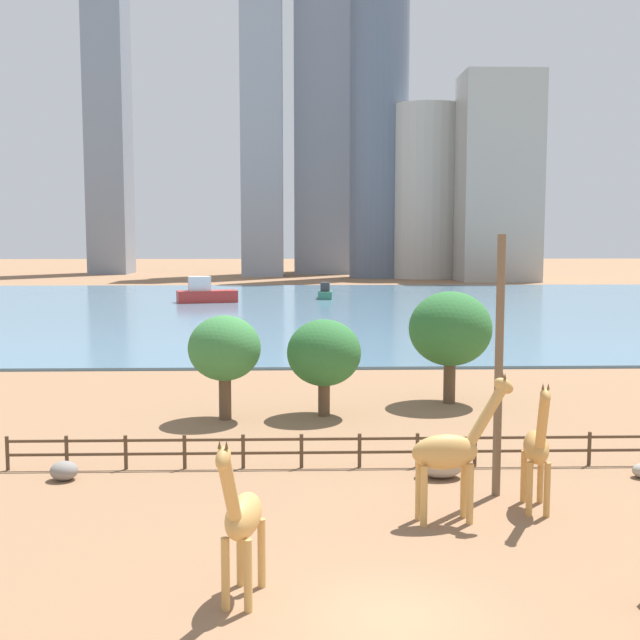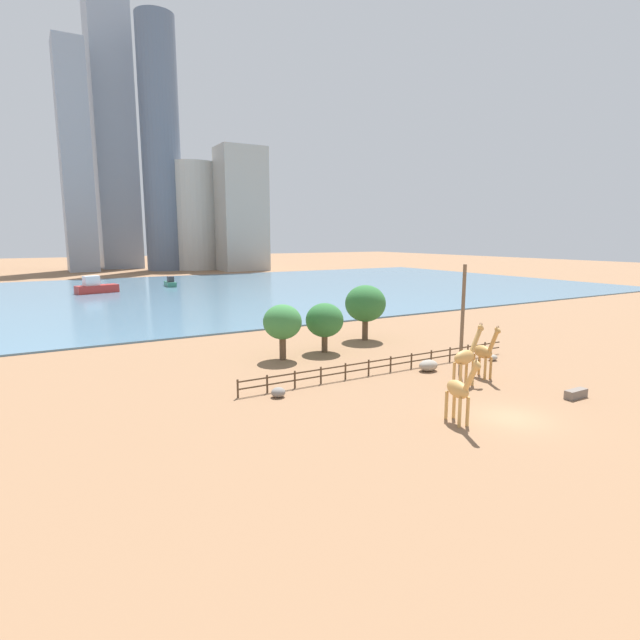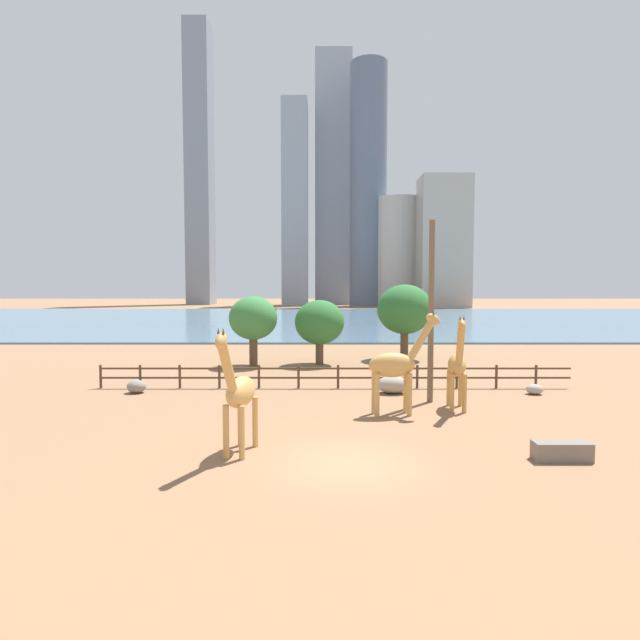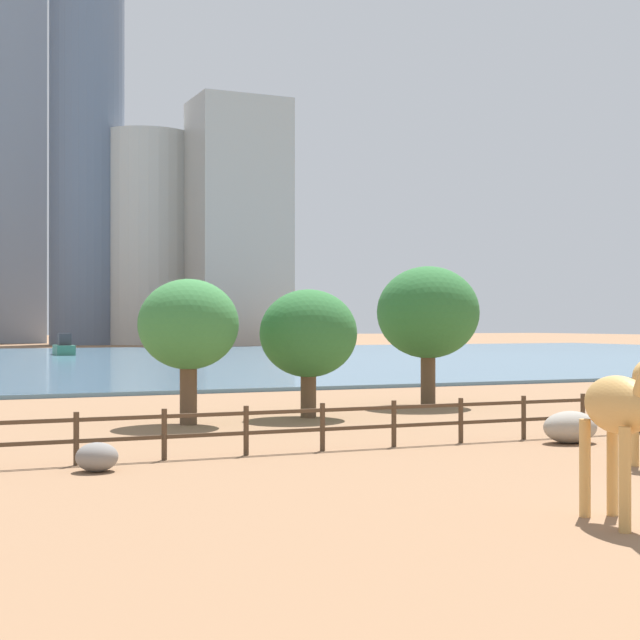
# 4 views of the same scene
# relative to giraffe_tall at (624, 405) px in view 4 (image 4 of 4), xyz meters

# --- Properties ---
(ground_plane) EXTENTS (400.00, 400.00, 0.00)m
(ground_plane) POSITION_rel_giraffe_tall_xyz_m (3.52, 79.05, -2.06)
(ground_plane) COLOR #8C6647
(harbor_water) EXTENTS (180.00, 86.00, 0.20)m
(harbor_water) POSITION_rel_giraffe_tall_xyz_m (3.52, 76.05, -1.96)
(harbor_water) COLOR slate
(harbor_water) RESTS_ON ground
(giraffe_tall) EXTENTS (1.13, 3.05, 4.33)m
(giraffe_tall) POSITION_rel_giraffe_tall_xyz_m (0.00, 0.00, 0.00)
(giraffe_tall) COLOR tan
(giraffe_tall) RESTS_ON ground
(boulder_near_fence) EXTENTS (1.67, 1.24, 0.93)m
(boulder_near_fence) POSITION_rel_giraffe_tall_xyz_m (6.53, 9.69, -1.60)
(boulder_near_fence) COLOR gray
(boulder_near_fence) RESTS_ON ground
(boulder_small) EXTENTS (0.99, 0.91, 0.69)m
(boulder_small) POSITION_rel_giraffe_tall_xyz_m (-7.03, 9.79, -1.72)
(boulder_small) COLOR gray
(boulder_small) RESTS_ON ground
(enclosure_fence) EXTENTS (26.12, 0.14, 1.30)m
(enclosure_fence) POSITION_rel_giraffe_tall_xyz_m (3.13, 11.05, -1.30)
(enclosure_fence) COLOR #4C3826
(enclosure_fence) RESTS_ON ground
(tree_left_large) EXTENTS (4.30, 4.30, 5.86)m
(tree_left_large) POSITION_rel_giraffe_tall_xyz_m (9.29, 22.54, 1.83)
(tree_left_large) COLOR brown
(tree_left_large) RESTS_ON ground
(tree_center_broad) EXTENTS (3.44, 3.44, 4.98)m
(tree_center_broad) POSITION_rel_giraffe_tall_xyz_m (-2.09, 19.18, 1.32)
(tree_center_broad) COLOR brown
(tree_center_broad) RESTS_ON ground
(tree_right_tall) EXTENTS (3.59, 3.59, 4.71)m
(tree_right_tall) POSITION_rel_giraffe_tall_xyz_m (2.65, 19.82, 1.00)
(tree_right_tall) COLOR brown
(tree_right_tall) RESTS_ON ground
(boat_ferry) EXTENTS (2.11, 5.16, 2.23)m
(boat_ferry) POSITION_rel_giraffe_tall_xyz_m (5.25, 89.69, -1.11)
(boat_ferry) COLOR #337259
(boat_ferry) RESTS_ON harbor_water
(skyline_tower_needle) EXTENTS (11.97, 11.97, 77.76)m
(skyline_tower_needle) POSITION_rel_giraffe_tall_xyz_m (18.36, 147.64, 36.82)
(skyline_tower_needle) COLOR slate
(skyline_tower_needle) RESTS_ON ground
(skyline_tower_glass) EXTENTS (14.64, 11.53, 38.86)m
(skyline_tower_glass) POSITION_rel_giraffe_tall_xyz_m (39.69, 134.14, 17.37)
(skyline_tower_glass) COLOR #ADA89E
(skyline_tower_glass) RESTS_ON ground
(skyline_block_right) EXTENTS (16.31, 16.31, 34.64)m
(skyline_block_right) POSITION_rel_giraffe_tall_xyz_m (27.95, 146.63, 15.26)
(skyline_block_right) COLOR #B7B2A8
(skyline_block_right) RESTS_ON ground
(skyline_tower_short) EXTENTS (12.92, 15.44, 88.98)m
(skyline_tower_short) POSITION_rel_giraffe_tall_xyz_m (7.42, 167.98, 42.43)
(skyline_tower_short) COLOR #939EAD
(skyline_tower_short) RESTS_ON ground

